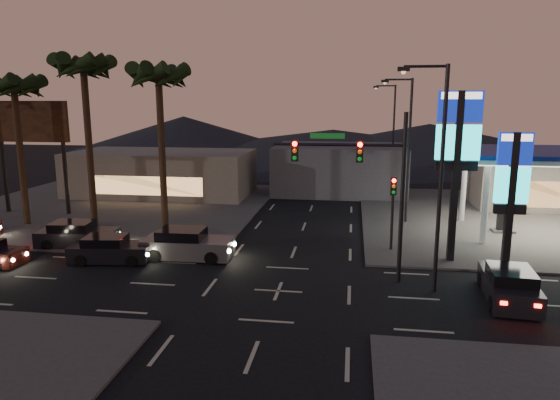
% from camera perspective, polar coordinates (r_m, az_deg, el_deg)
% --- Properties ---
extents(ground, '(140.00, 140.00, 0.00)m').
position_cam_1_polar(ground, '(23.02, -0.21, -10.36)').
color(ground, black).
rests_on(ground, ground).
extents(corner_lot_ne, '(24.00, 24.00, 0.12)m').
position_cam_1_polar(corner_lot_ne, '(40.21, 26.71, -2.07)').
color(corner_lot_ne, '#47443F').
rests_on(corner_lot_ne, ground).
extents(corner_lot_nw, '(24.00, 24.00, 0.12)m').
position_cam_1_polar(corner_lot_nw, '(42.66, -18.60, -0.74)').
color(corner_lot_nw, '#47443F').
rests_on(corner_lot_nw, ground).
extents(gas_station, '(12.20, 8.20, 5.47)m').
position_cam_1_polar(gas_station, '(35.72, 29.39, 4.34)').
color(gas_station, silver).
rests_on(gas_station, ground).
extents(convenience_store, '(10.00, 6.00, 4.00)m').
position_cam_1_polar(convenience_store, '(45.16, 27.38, 1.72)').
color(convenience_store, '#726B5B').
rests_on(convenience_store, ground).
extents(pylon_sign_tall, '(2.20, 0.35, 9.00)m').
position_cam_1_polar(pylon_sign_tall, '(27.27, 19.66, 6.21)').
color(pylon_sign_tall, black).
rests_on(pylon_sign_tall, ground).
extents(pylon_sign_short, '(1.60, 0.35, 7.00)m').
position_cam_1_polar(pylon_sign_short, '(27.10, 25.01, 2.08)').
color(pylon_sign_short, black).
rests_on(pylon_sign_short, ground).
extents(traffic_signal_mast, '(6.10, 0.39, 8.00)m').
position_cam_1_polar(traffic_signal_mast, '(23.39, 9.67, 3.10)').
color(traffic_signal_mast, black).
rests_on(traffic_signal_mast, ground).
extents(pedestal_signal, '(0.32, 0.39, 4.30)m').
position_cam_1_polar(pedestal_signal, '(28.78, 12.78, -0.17)').
color(pedestal_signal, black).
rests_on(pedestal_signal, ground).
extents(streetlight_near, '(2.14, 0.25, 10.00)m').
position_cam_1_polar(streetlight_near, '(22.63, 17.48, 3.72)').
color(streetlight_near, black).
rests_on(streetlight_near, ground).
extents(streetlight_mid, '(2.14, 0.25, 10.00)m').
position_cam_1_polar(streetlight_mid, '(35.46, 14.23, 6.43)').
color(streetlight_mid, black).
rests_on(streetlight_mid, ground).
extents(streetlight_far, '(2.14, 0.25, 10.00)m').
position_cam_1_polar(streetlight_far, '(49.38, 12.61, 7.76)').
color(streetlight_far, black).
rests_on(streetlight_far, ground).
extents(palm_a, '(4.41, 4.41, 10.86)m').
position_cam_1_polar(palm_a, '(33.01, -13.68, 12.58)').
color(palm_a, black).
rests_on(palm_a, ground).
extents(palm_b, '(4.41, 4.41, 11.46)m').
position_cam_1_polar(palm_b, '(35.18, -21.49, 12.91)').
color(palm_b, black).
rests_on(palm_b, ground).
extents(palm_c, '(4.41, 4.41, 10.26)m').
position_cam_1_polar(palm_c, '(37.85, -28.08, 10.56)').
color(palm_c, black).
rests_on(palm_c, ground).
extents(billboard, '(6.00, 0.30, 8.50)m').
position_cam_1_polar(billboard, '(41.62, -26.60, 7.11)').
color(billboard, black).
rests_on(billboard, ground).
extents(building_far_west, '(16.00, 8.00, 4.00)m').
position_cam_1_polar(building_far_west, '(46.91, -13.28, 3.00)').
color(building_far_west, '#726B5B').
rests_on(building_far_west, ground).
extents(building_far_mid, '(12.00, 9.00, 4.40)m').
position_cam_1_polar(building_far_mid, '(47.60, 6.83, 3.58)').
color(building_far_mid, '#4C4C51').
rests_on(building_far_mid, ground).
extents(hill_left, '(40.00, 40.00, 6.00)m').
position_cam_1_polar(hill_left, '(86.09, -10.91, 7.38)').
color(hill_left, black).
rests_on(hill_left, ground).
extents(hill_right, '(50.00, 50.00, 5.00)m').
position_cam_1_polar(hill_right, '(82.24, 16.66, 6.59)').
color(hill_right, black).
rests_on(hill_right, ground).
extents(hill_center, '(60.00, 60.00, 4.00)m').
position_cam_1_polar(hill_center, '(81.49, 6.09, 6.61)').
color(hill_center, black).
rests_on(hill_center, ground).
extents(car_lane_a_front, '(4.48, 2.26, 1.41)m').
position_cam_1_polar(car_lane_a_front, '(28.32, -18.85, -5.41)').
color(car_lane_a_front, black).
rests_on(car_lane_a_front, ground).
extents(car_lane_b_front, '(5.06, 2.22, 1.63)m').
position_cam_1_polar(car_lane_b_front, '(27.87, -10.62, -5.04)').
color(car_lane_b_front, '#5B5B5E').
rests_on(car_lane_b_front, ground).
extents(car_lane_b_mid, '(4.80, 2.42, 1.52)m').
position_cam_1_polar(car_lane_b_mid, '(31.83, -22.19, -3.75)').
color(car_lane_b_mid, black).
rests_on(car_lane_b_mid, ground).
extents(suv_station, '(2.27, 4.65, 1.50)m').
position_cam_1_polar(suv_station, '(23.88, 24.69, -8.83)').
color(suv_station, black).
rests_on(suv_station, ground).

